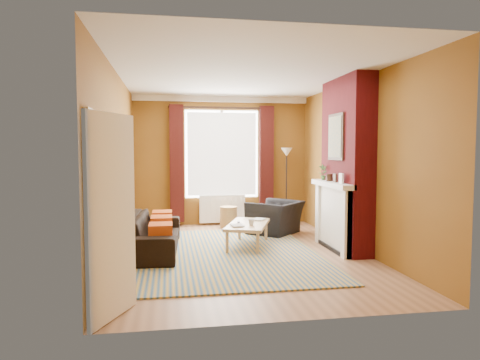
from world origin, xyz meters
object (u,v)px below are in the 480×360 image
Objects in this scene: sofa at (152,233)px; floor_lamp at (287,164)px; armchair at (275,218)px; coffee_table at (248,226)px; wicker_stool at (228,217)px.

floor_lamp is (2.80, 2.10, 1.03)m from sofa.
armchair is at bearing -116.95° from floor_lamp.
coffee_table is (-0.74, -1.05, 0.04)m from armchair.
sofa is at bearing -127.65° from wicker_stool.
wicker_stool is 1.71m from floor_lamp.
coffee_table is at bearing -121.52° from floor_lamp.
floor_lamp reaches higher than armchair.
floor_lamp is at bearing -50.07° from sofa.
floor_lamp is at bearing -164.91° from armchair.
wicker_stool is at bearing 112.03° from coffee_table.
wicker_stool is at bearing -173.08° from floor_lamp.
armchair is at bearing -43.52° from wicker_stool.
floor_lamp reaches higher than coffee_table.
sofa is 2.13× the size of armchair.
sofa is 1.59m from coffee_table.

